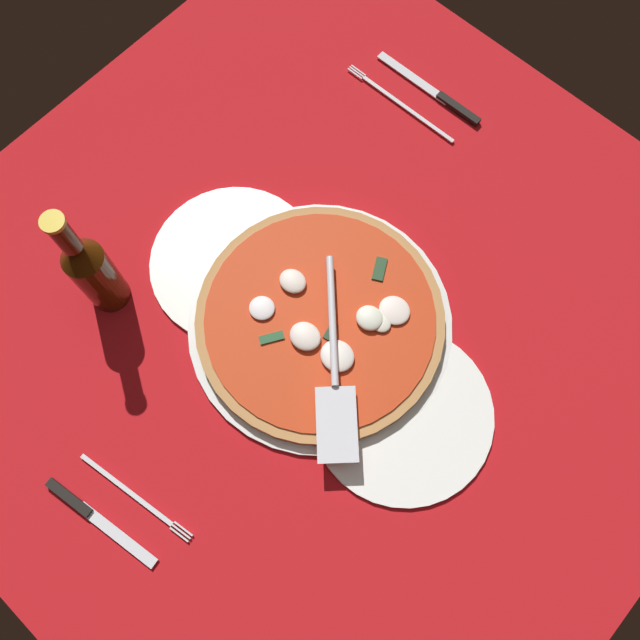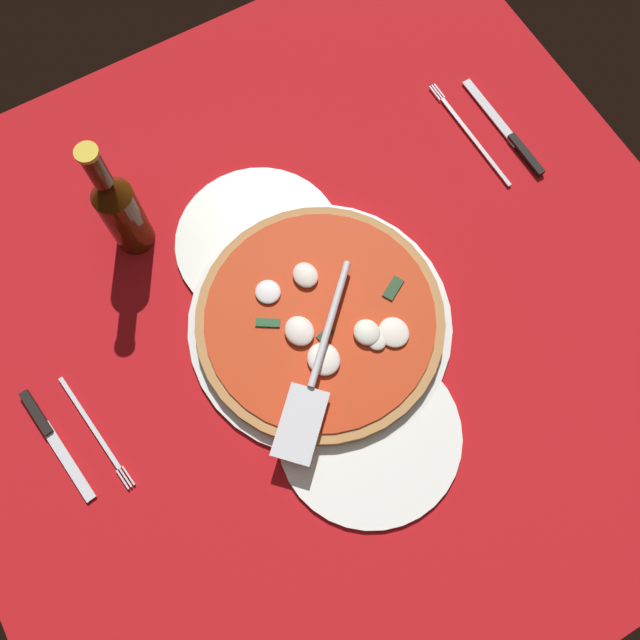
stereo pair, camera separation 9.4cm
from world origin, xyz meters
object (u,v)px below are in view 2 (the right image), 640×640
at_px(pizza, 320,320).
at_px(beer_bottle, 120,209).
at_px(pizza_server, 316,368).
at_px(dinner_plate_right, 369,434).
at_px(dinner_plate_left, 259,242).
at_px(place_setting_far, 490,136).
at_px(place_setting_near, 73,434).

xyz_separation_m(pizza, beer_bottle, (-0.25, -0.17, 0.07)).
height_order(pizza, pizza_server, pizza_server).
relative_size(dinner_plate_right, beer_bottle, 1.07).
distance_m(pizza_server, beer_bottle, 0.34).
distance_m(dinner_plate_left, beer_bottle, 0.20).
relative_size(pizza_server, beer_bottle, 0.97).
xyz_separation_m(dinner_plate_left, place_setting_far, (0.02, 0.40, -0.00)).
bearing_deg(place_setting_far, dinner_plate_left, 86.37).
bearing_deg(dinner_plate_left, dinner_plate_right, -0.86).
height_order(dinner_plate_left, pizza_server, pizza_server).
relative_size(dinner_plate_left, dinner_plate_right, 0.99).
bearing_deg(place_setting_near, dinner_plate_right, 52.48).
bearing_deg(place_setting_far, dinner_plate_right, 126.04).
height_order(pizza, beer_bottle, beer_bottle).
bearing_deg(beer_bottle, place_setting_far, 78.34).
bearing_deg(pizza_server, dinner_plate_left, -141.28).
height_order(place_setting_near, place_setting_far, same).
xyz_separation_m(pizza_server, place_setting_near, (-0.09, -0.32, -0.04)).
relative_size(place_setting_near, place_setting_far, 0.87).
distance_m(dinner_plate_left, place_setting_near, 0.37).
bearing_deg(pizza_server, pizza, -168.24).
distance_m(dinner_plate_right, pizza_server, 0.12).
relative_size(place_setting_far, beer_bottle, 0.95).
distance_m(place_setting_near, beer_bottle, 0.31).
distance_m(dinner_plate_left, pizza, 0.16).
distance_m(place_setting_far, beer_bottle, 0.57).
height_order(dinner_plate_right, place_setting_far, place_setting_far).
bearing_deg(dinner_plate_left, pizza, 5.76).
height_order(pizza_server, beer_bottle, beer_bottle).
xyz_separation_m(pizza, place_setting_far, (-0.14, 0.39, -0.02)).
xyz_separation_m(pizza_server, beer_bottle, (-0.32, -0.13, 0.05)).
bearing_deg(place_setting_far, beer_bottle, 77.29).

